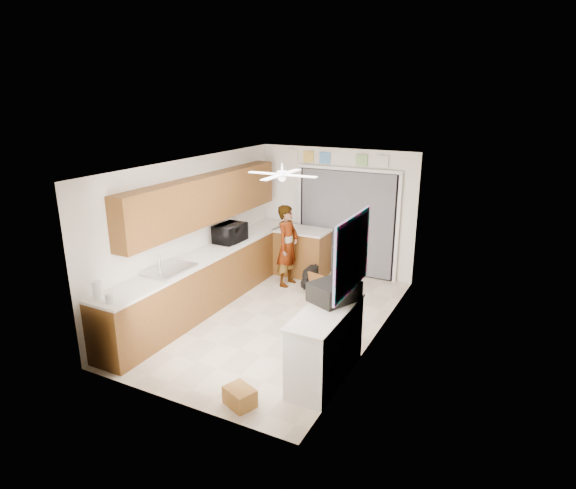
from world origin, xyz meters
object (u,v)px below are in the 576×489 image
at_px(navy_crate, 303,359).
at_px(paper_towel_roll, 97,290).
at_px(suitcase, 334,291).
at_px(cardboard_box, 240,397).
at_px(microwave, 230,233).
at_px(dog, 311,277).
at_px(man, 288,246).

bearing_deg(navy_crate, paper_towel_roll, -154.96).
bearing_deg(suitcase, navy_crate, -118.33).
xyz_separation_m(suitcase, cardboard_box, (-0.63, -1.32, -0.96)).
bearing_deg(microwave, suitcase, -118.95).
bearing_deg(cardboard_box, paper_towel_roll, -178.64).
bearing_deg(dog, man, -175.90).
distance_m(suitcase, cardboard_box, 1.75).
distance_m(suitcase, man, 2.94).
xyz_separation_m(paper_towel_roll, man, (0.90, 3.65, -0.30)).
xyz_separation_m(microwave, navy_crate, (2.31, -1.79, -0.99)).
bearing_deg(man, cardboard_box, -159.74).
height_order(microwave, navy_crate, microwave).
height_order(paper_towel_roll, suitcase, paper_towel_roll).
relative_size(paper_towel_roll, dog, 0.47).
bearing_deg(suitcase, microwave, 173.67).
relative_size(suitcase, navy_crate, 1.58).
bearing_deg(suitcase, man, 153.10).
bearing_deg(dog, suitcase, -62.00).
bearing_deg(paper_towel_roll, dog, 69.86).
height_order(microwave, man, man).
distance_m(microwave, suitcase, 3.05).
height_order(paper_towel_roll, cardboard_box, paper_towel_roll).
bearing_deg(paper_towel_roll, microwave, 87.90).
bearing_deg(cardboard_box, dog, 101.58).
bearing_deg(navy_crate, suitcase, 37.50).
bearing_deg(cardboard_box, man, 108.57).
distance_m(cardboard_box, man, 3.85).
distance_m(suitcase, dog, 2.83).
xyz_separation_m(suitcase, navy_crate, (-0.32, -0.25, -0.95)).
bearing_deg(man, navy_crate, -147.27).
relative_size(man, dog, 2.81).
height_order(cardboard_box, man, man).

